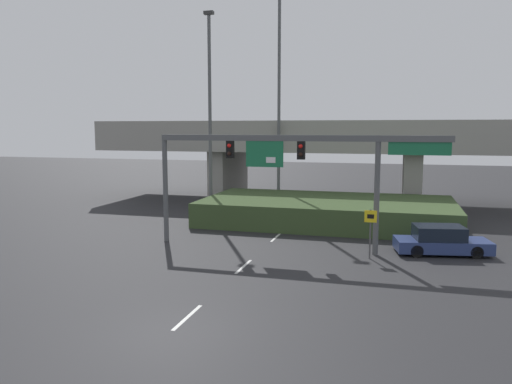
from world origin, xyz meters
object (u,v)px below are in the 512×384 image
object	(u,v)px
speed_limit_sign	(370,227)
parked_sedan_near_right	(441,241)
signal_gantry	(287,157)
highway_light_pole_far	(279,97)
highway_light_pole_near	(210,111)

from	to	relation	value
speed_limit_sign	parked_sedan_near_right	xyz separation A→B (m)	(3.49, 1.98, -0.95)
speed_limit_sign	signal_gantry	bearing A→B (deg)	169.04
highway_light_pole_far	signal_gantry	bearing A→B (deg)	-74.92
signal_gantry	highway_light_pole_far	bearing A→B (deg)	105.08
signal_gantry	highway_light_pole_far	distance (m)	13.65
signal_gantry	highway_light_pole_near	distance (m)	11.94
highway_light_pole_near	parked_sedan_near_right	xyz separation A→B (m)	(15.56, -7.60, -7.06)
speed_limit_sign	highway_light_pole_far	world-z (taller)	highway_light_pole_far
highway_light_pole_near	parked_sedan_near_right	world-z (taller)	highway_light_pole_near
signal_gantry	speed_limit_sign	xyz separation A→B (m)	(4.41, -0.85, -3.31)
highway_light_pole_near	highway_light_pole_far	bearing A→B (deg)	42.64
signal_gantry	speed_limit_sign	bearing A→B (deg)	-10.96
highway_light_pole_far	parked_sedan_near_right	xyz separation A→B (m)	(11.31, -11.51, -8.15)
speed_limit_sign	parked_sedan_near_right	bearing A→B (deg)	29.48
highway_light_pole_far	highway_light_pole_near	bearing A→B (deg)	-137.36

